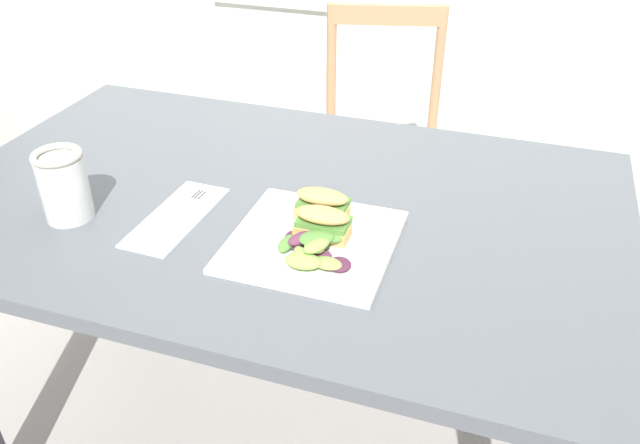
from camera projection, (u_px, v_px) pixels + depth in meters
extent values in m
cube|color=#51565B|center=(276.00, 205.00, 1.25)|extent=(1.33, 0.83, 0.03)
cube|color=#2D2D33|center=(136.00, 221.00, 1.89)|extent=(0.07, 0.07, 0.71)
cube|color=#2D2D33|center=(560.00, 304.00, 1.57)|extent=(0.07, 0.07, 0.71)
cylinder|color=tan|center=(323.00, 245.00, 2.03)|extent=(0.03, 0.03, 0.43)
cylinder|color=tan|center=(432.00, 249.00, 2.00)|extent=(0.03, 0.03, 0.43)
cylinder|color=tan|center=(330.00, 191.00, 2.31)|extent=(0.03, 0.03, 0.43)
cylinder|color=tan|center=(425.00, 194.00, 2.29)|extent=(0.03, 0.03, 0.43)
cube|color=tan|center=(381.00, 158.00, 2.04)|extent=(0.48, 0.48, 0.02)
cylinder|color=tan|center=(331.00, 70.00, 2.08)|extent=(0.03, 0.03, 0.42)
cylinder|color=tan|center=(437.00, 73.00, 2.05)|extent=(0.03, 0.03, 0.42)
cube|color=tan|center=(387.00, 15.00, 1.97)|extent=(0.36, 0.12, 0.06)
cube|color=white|center=(313.00, 241.00, 1.11)|extent=(0.28, 0.28, 0.01)
cube|color=tan|center=(322.00, 231.00, 1.11)|extent=(0.09, 0.05, 0.02)
cube|color=#518438|center=(324.00, 222.00, 1.10)|extent=(0.09, 0.05, 0.01)
ellipsoid|color=tan|center=(322.00, 215.00, 1.09)|extent=(0.10, 0.05, 0.02)
cube|color=tan|center=(322.00, 212.00, 1.16)|extent=(0.09, 0.05, 0.02)
cube|color=#518438|center=(323.00, 203.00, 1.16)|extent=(0.09, 0.05, 0.01)
ellipsoid|color=tan|center=(322.00, 196.00, 1.14)|extent=(0.10, 0.05, 0.02)
ellipsoid|color=#602D47|center=(317.00, 252.00, 1.07)|extent=(0.06, 0.04, 0.01)
ellipsoid|color=#602D47|center=(302.00, 239.00, 1.08)|extent=(0.05, 0.06, 0.02)
ellipsoid|color=#84A84C|center=(327.00, 263.00, 1.03)|extent=(0.05, 0.04, 0.01)
ellipsoid|color=#84A84C|center=(316.00, 246.00, 1.04)|extent=(0.05, 0.06, 0.01)
ellipsoid|color=#4C2338|center=(294.00, 240.00, 1.10)|extent=(0.05, 0.07, 0.01)
ellipsoid|color=#4C2338|center=(339.00, 264.00, 1.04)|extent=(0.05, 0.05, 0.01)
ellipsoid|color=#518438|center=(325.00, 238.00, 1.08)|extent=(0.06, 0.04, 0.02)
ellipsoid|color=#84A84C|center=(303.00, 261.00, 1.03)|extent=(0.06, 0.04, 0.02)
ellipsoid|color=#84A84C|center=(302.00, 258.00, 1.04)|extent=(0.06, 0.06, 0.02)
ellipsoid|color=#518438|center=(287.00, 244.00, 1.08)|extent=(0.03, 0.05, 0.01)
ellipsoid|color=#84A84C|center=(315.00, 245.00, 1.06)|extent=(0.06, 0.06, 0.01)
ellipsoid|color=#6B9E47|center=(303.00, 236.00, 1.10)|extent=(0.05, 0.05, 0.01)
ellipsoid|color=#6B9E47|center=(323.00, 238.00, 1.08)|extent=(0.06, 0.06, 0.01)
ellipsoid|color=#518438|center=(317.00, 238.00, 1.07)|extent=(0.08, 0.07, 0.02)
cube|color=white|center=(177.00, 217.00, 1.18)|extent=(0.10, 0.24, 0.00)
cube|color=silver|center=(169.00, 221.00, 1.16)|extent=(0.02, 0.14, 0.00)
cube|color=silver|center=(197.00, 197.00, 1.24)|extent=(0.03, 0.05, 0.00)
cube|color=#38383D|center=(202.00, 195.00, 1.24)|extent=(0.00, 0.03, 0.00)
cube|color=#38383D|center=(198.00, 194.00, 1.24)|extent=(0.00, 0.03, 0.00)
cube|color=#38383D|center=(195.00, 194.00, 1.24)|extent=(0.00, 0.03, 0.00)
cylinder|color=#995623|center=(66.00, 194.00, 1.16)|extent=(0.08, 0.08, 0.10)
cylinder|color=silver|center=(64.00, 188.00, 1.16)|extent=(0.09, 0.09, 0.12)
torus|color=#B7B29E|center=(56.00, 155.00, 1.12)|extent=(0.09, 0.09, 0.01)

